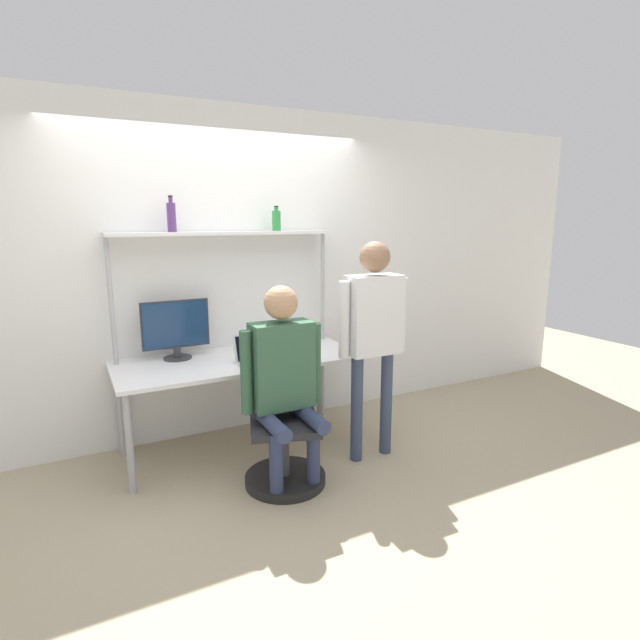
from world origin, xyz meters
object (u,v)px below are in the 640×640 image
(laptop, at_px, (255,354))
(bottle_purple, at_px, (171,217))
(person_seated, at_px, (284,371))
(bottle_green, at_px, (276,220))
(monitor, at_px, (176,328))
(person_standing, at_px, (373,323))
(cell_phone, at_px, (290,358))
(office_chair, at_px, (284,443))

(laptop, relative_size, bottle_purple, 1.12)
(person_seated, distance_m, bottle_green, 1.41)
(monitor, distance_m, person_standing, 1.51)
(monitor, relative_size, person_standing, 0.31)
(monitor, distance_m, cell_phone, 0.91)
(person_standing, xyz_separation_m, bottle_purple, (-1.24, 0.88, 0.77))
(cell_phone, xyz_separation_m, person_seated, (-0.26, -0.49, 0.07))
(monitor, xyz_separation_m, bottle_green, (0.87, 0.05, 0.81))
(office_chair, distance_m, bottle_green, 1.80)
(laptop, bearing_deg, person_seated, -88.89)
(laptop, height_order, office_chair, laptop)
(monitor, bearing_deg, laptop, -36.34)
(office_chair, height_order, bottle_purple, bottle_purple)
(cell_phone, bearing_deg, monitor, 151.75)
(monitor, xyz_separation_m, person_seated, (0.51, -0.90, -0.17))
(bottle_purple, bearing_deg, person_standing, -35.45)
(monitor, bearing_deg, cell_phone, -28.25)
(bottle_green, bearing_deg, person_standing, -65.97)
(monitor, relative_size, office_chair, 0.56)
(bottle_green, bearing_deg, person_seated, -110.54)
(office_chair, bearing_deg, monitor, 121.37)
(cell_phone, distance_m, person_standing, 0.72)
(monitor, xyz_separation_m, bottle_purple, (0.03, 0.05, 0.84))
(monitor, xyz_separation_m, person_standing, (1.26, -0.83, 0.07))
(office_chair, relative_size, person_seated, 0.66)
(office_chair, height_order, person_seated, person_seated)
(person_standing, bearing_deg, monitor, 146.61)
(office_chair, xyz_separation_m, person_seated, (-0.01, -0.04, 0.54))
(bottle_green, bearing_deg, laptop, -131.36)
(person_seated, bearing_deg, bottle_green, 69.46)
(laptop, bearing_deg, bottle_purple, 138.76)
(cell_phone, xyz_separation_m, person_standing, (0.49, -0.42, 0.31))
(person_seated, height_order, bottle_purple, bottle_purple)
(person_standing, bearing_deg, person_seated, -174.44)
(monitor, relative_size, bottle_green, 2.55)
(person_standing, bearing_deg, bottle_green, 114.03)
(bottle_purple, bearing_deg, laptop, -41.24)
(cell_phone, xyz_separation_m, bottle_green, (0.10, 0.46, 1.05))
(cell_phone, relative_size, bottle_green, 0.75)
(cell_phone, distance_m, bottle_purple, 1.39)
(monitor, xyz_separation_m, laptop, (0.50, -0.37, -0.18))
(bottle_purple, height_order, bottle_green, bottle_purple)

